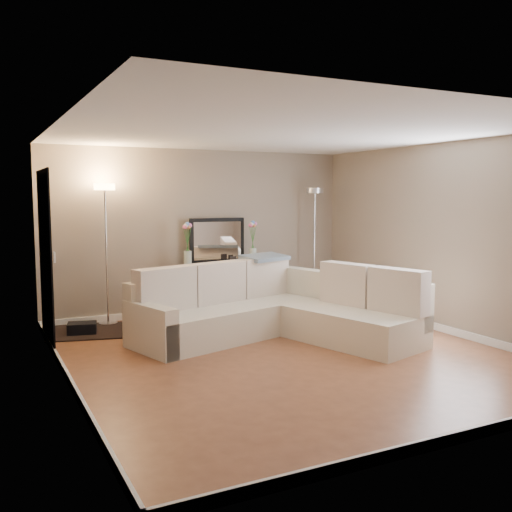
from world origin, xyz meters
name	(u,v)px	position (x,y,z in m)	size (l,w,h in m)	color
floor	(286,354)	(0.00, 0.00, -0.01)	(5.00, 5.50, 0.01)	#945635
ceiling	(287,132)	(0.00, 0.00, 2.60)	(5.00, 5.50, 0.01)	white
wall_back	(201,232)	(0.00, 2.76, 1.30)	(5.00, 0.02, 2.60)	gray
wall_front	(472,275)	(0.00, -2.76, 1.30)	(5.00, 0.02, 2.60)	gray
wall_left	(62,256)	(-2.51, 0.00, 1.30)	(0.02, 5.50, 2.60)	gray
wall_right	(447,238)	(2.51, 0.00, 1.30)	(0.02, 5.50, 2.60)	gray
baseboard_back	(203,309)	(0.00, 2.73, 0.05)	(5.00, 0.03, 0.10)	white
baseboard_front	(463,436)	(0.00, -2.73, 0.05)	(5.00, 0.03, 0.10)	white
baseboard_left	(69,380)	(-2.48, 0.00, 0.05)	(0.03, 5.50, 0.10)	white
baseboard_right	(442,328)	(2.48, 0.00, 0.05)	(0.03, 5.50, 0.10)	white
doorway	(46,259)	(-2.48, 1.70, 1.10)	(0.02, 1.20, 2.20)	black
switch_plate	(54,257)	(-2.48, 0.85, 1.20)	(0.02, 0.08, 0.12)	white
sectional_sofa	(273,310)	(0.26, 0.81, 0.36)	(3.40, 2.82, 0.98)	beige
throw_blanket	(265,257)	(0.55, 1.61, 0.98)	(0.70, 0.40, 0.05)	slate
console_table	(217,287)	(0.12, 2.44, 0.45)	(1.31, 0.39, 0.80)	black
leaning_mirror	(217,240)	(0.21, 2.60, 1.17)	(0.92, 0.07, 0.72)	black
table_decor	(222,263)	(0.20, 2.40, 0.83)	(0.55, 0.13, 0.13)	#D45325
flower_vase_left	(188,248)	(-0.34, 2.45, 1.09)	(0.15, 0.12, 0.68)	silver
flower_vase_right	(253,245)	(0.75, 2.42, 1.09)	(0.15, 0.12, 0.68)	silver
floor_lamp_lit	(106,226)	(-1.56, 2.51, 1.45)	(0.35, 0.35, 2.05)	silver
floor_lamp_unlit	(315,223)	(1.89, 2.37, 1.42)	(0.35, 0.35, 2.01)	silver
charcoal_rug	(99,331)	(-1.76, 2.16, 0.01)	(1.34, 1.00, 0.02)	black
black_bag	(82,332)	(-2.00, 2.09, 0.04)	(0.38, 0.27, 0.24)	black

